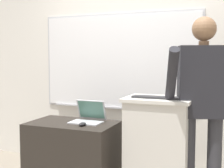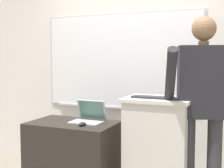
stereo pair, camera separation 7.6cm
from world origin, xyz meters
name	(u,v)px [view 1 (the left image)]	position (x,y,z in m)	size (l,w,h in m)	color
back_wall	(142,59)	(-0.01, 1.18, 1.37)	(6.40, 0.17, 2.74)	silver
lectern_podium	(158,150)	(0.39, 0.35, 0.51)	(0.62, 0.47, 1.01)	beige
side_desk	(73,158)	(-0.47, 0.24, 0.36)	(0.88, 0.55, 0.73)	#28231E
person_presenter	(202,99)	(0.78, 0.37, 1.02)	(0.61, 0.65, 1.74)	#333338
laptop	(89,115)	(-0.33, 0.34, 0.79)	(0.32, 0.28, 0.22)	#B7BABF
wireless_keyboard	(156,97)	(0.38, 0.29, 1.02)	(0.44, 0.12, 0.02)	#2D2D30
computer_mouse_by_laptop	(82,124)	(-0.30, 0.14, 0.75)	(0.06, 0.10, 0.03)	black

